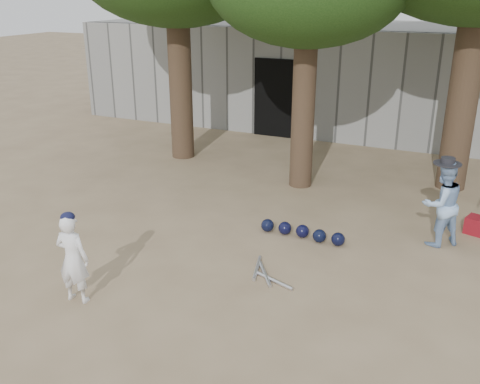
% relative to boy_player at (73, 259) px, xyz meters
% --- Properties ---
extents(ground, '(70.00, 70.00, 0.00)m').
position_rel_boy_player_xyz_m(ground, '(0.75, 1.47, -0.64)').
color(ground, '#937C5E').
rests_on(ground, ground).
extents(boy_player, '(0.50, 0.36, 1.28)m').
position_rel_boy_player_xyz_m(boy_player, '(0.00, 0.00, 0.00)').
color(boy_player, white).
rests_on(boy_player, ground).
extents(spectator_blue, '(0.89, 0.88, 1.45)m').
position_rel_boy_player_xyz_m(spectator_blue, '(4.36, 3.87, 0.09)').
color(spectator_blue, '#96BAE8').
rests_on(spectator_blue, ground).
extents(red_bag, '(0.50, 0.43, 0.30)m').
position_rel_boy_player_xyz_m(red_bag, '(4.98, 4.58, -0.49)').
color(red_bag, maroon).
rests_on(red_bag, ground).
extents(back_building, '(16.00, 5.24, 3.00)m').
position_rel_boy_player_xyz_m(back_building, '(0.75, 11.80, 0.86)').
color(back_building, gray).
rests_on(back_building, ground).
extents(helmet_row, '(1.51, 0.29, 0.23)m').
position_rel_boy_player_xyz_m(helmet_row, '(2.22, 3.14, -0.53)').
color(helmet_row, black).
rests_on(helmet_row, ground).
extents(bat_pile, '(0.83, 0.79, 0.06)m').
position_rel_boy_player_xyz_m(bat_pile, '(2.12, 1.68, -0.61)').
color(bat_pile, silver).
rests_on(bat_pile, ground).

